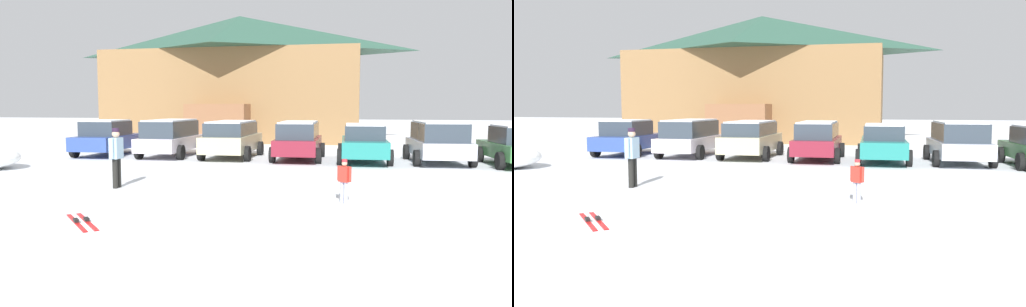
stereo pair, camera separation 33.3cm
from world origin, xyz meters
TOP-DOWN VIEW (x-y plane):
  - ground at (0.00, 0.00)m, footprint 160.00×160.00m
  - ski_lodge at (-4.63, 26.78)m, footprint 17.19×11.75m
  - parked_blue_hatchback at (-7.51, 13.89)m, footprint 2.36×4.25m
  - parked_white_suv at (-4.46, 14.07)m, footprint 2.20×4.51m
  - parked_beige_suv at (-1.60, 14.11)m, footprint 2.28×4.49m
  - parked_maroon_van at (1.37, 13.97)m, footprint 2.22×4.45m
  - parked_teal_hatchback at (4.08, 13.80)m, footprint 2.29×4.74m
  - parked_silver_wagon at (6.97, 13.96)m, footprint 2.49×4.40m
  - skier_adult_in_blue_parka at (-2.52, 5.56)m, footprint 0.24×0.62m
  - skier_child_in_red_jacket at (3.79, 4.68)m, footprint 0.34×0.26m
  - pair_of_skis at (-1.12, 1.58)m, footprint 1.37×1.42m

SIDE VIEW (x-z plane):
  - ground at x=0.00m, z-range 0.00..0.00m
  - pair_of_skis at x=-1.12m, z-range -0.02..0.06m
  - skier_child_in_red_jacket at x=3.79m, z-range 0.07..1.12m
  - parked_teal_hatchback at x=4.08m, z-range 0.02..1.58m
  - parked_blue_hatchback at x=-7.51m, z-range 0.01..1.65m
  - parked_maroon_van at x=1.37m, z-range 0.07..1.70m
  - parked_beige_suv at x=-1.60m, z-range 0.07..1.70m
  - parked_white_suv at x=-4.46m, z-range 0.06..1.74m
  - parked_silver_wagon at x=6.97m, z-range 0.07..1.74m
  - skier_adult_in_blue_parka at x=-2.52m, z-range 0.11..1.78m
  - ski_lodge at x=-4.63m, z-range 0.05..8.49m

